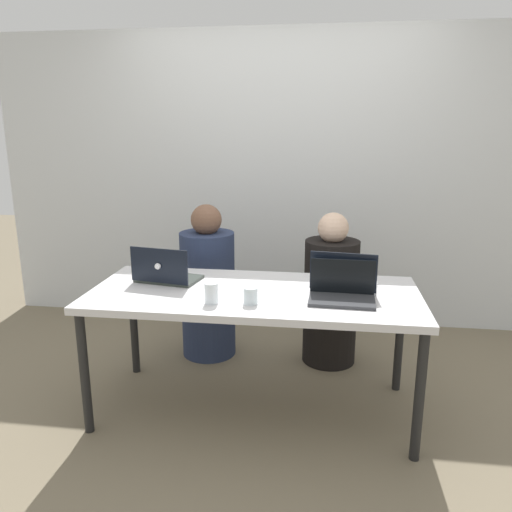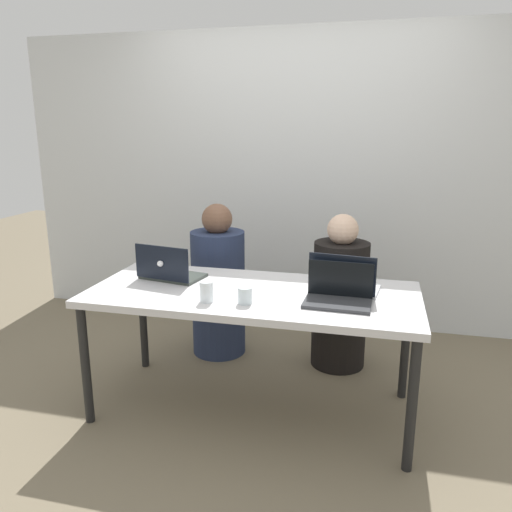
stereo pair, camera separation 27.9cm
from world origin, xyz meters
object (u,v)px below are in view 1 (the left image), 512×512
object	(u,v)px
laptop_back_left	(166,274)
laptop_front_right	(342,292)
water_glass_center	(251,297)
laptop_back_right	(344,281)
water_glass_left	(211,295)
person_on_left	(208,289)
person_on_right	(331,297)

from	to	relation	value
laptop_back_left	laptop_front_right	xyz separation A→B (m)	(1.01, -0.18, -0.00)
laptop_front_right	water_glass_center	xyz separation A→B (m)	(-0.47, -0.12, -0.01)
laptop_front_right	water_glass_center	size ratio (longest dim) A/B	4.03
laptop_back_left	water_glass_center	bearing A→B (deg)	161.65
laptop_front_right	laptop_back_right	distance (m)	0.19
laptop_back_right	laptop_back_left	bearing A→B (deg)	7.51
laptop_back_right	water_glass_left	size ratio (longest dim) A/B	3.56
person_on_left	laptop_front_right	size ratio (longest dim) A/B	3.17
person_on_right	laptop_back_left	bearing A→B (deg)	32.94
person_on_left	person_on_right	bearing A→B (deg)	-167.59
water_glass_left	water_glass_center	world-z (taller)	water_glass_left
laptop_back_left	laptop_back_right	size ratio (longest dim) A/B	1.02
person_on_left	laptop_back_left	xyz separation A→B (m)	(-0.10, -0.61, 0.29)
water_glass_center	water_glass_left	bearing A→B (deg)	-173.96
laptop_front_right	laptop_back_left	bearing A→B (deg)	171.96
person_on_right	laptop_back_right	xyz separation A→B (m)	(0.06, -0.60, 0.31)
laptop_back_left	water_glass_center	world-z (taller)	laptop_back_left
water_glass_center	person_on_left	bearing A→B (deg)	116.07
laptop_front_right	water_glass_left	bearing A→B (deg)	-166.05
water_glass_left	water_glass_center	xyz separation A→B (m)	(0.20, 0.02, -0.01)
laptop_back_left	water_glass_center	size ratio (longest dim) A/B	4.57
person_on_right	water_glass_center	distance (m)	1.04
person_on_left	water_glass_left	world-z (taller)	person_on_left
laptop_front_right	laptop_back_right	xyz separation A→B (m)	(0.02, 0.19, 0.00)
laptop_back_left	water_glass_left	bearing A→B (deg)	147.57
laptop_back_right	water_glass_center	world-z (taller)	laptop_back_right
person_on_left	water_glass_center	distance (m)	1.05
laptop_back_left	laptop_back_right	world-z (taller)	laptop_back_right
laptop_front_right	water_glass_center	distance (m)	0.48
person_on_right	laptop_back_left	world-z (taller)	person_on_right
person_on_right	person_on_left	bearing A→B (deg)	0.74
laptop_back_right	water_glass_left	bearing A→B (deg)	32.78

